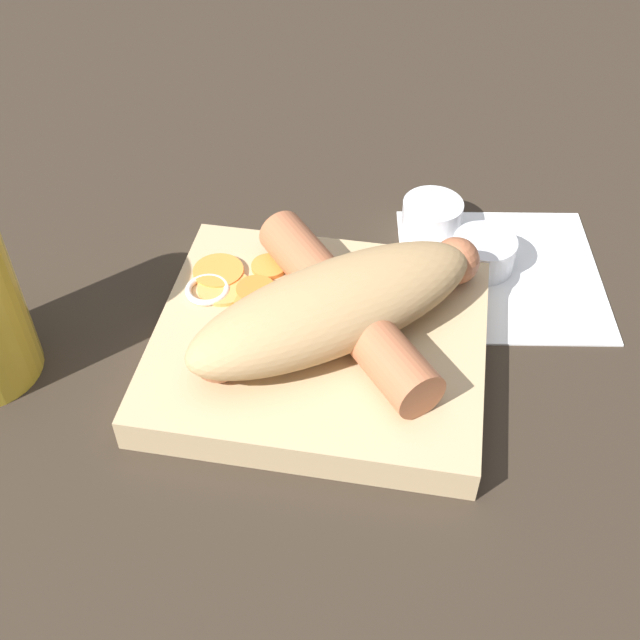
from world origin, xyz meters
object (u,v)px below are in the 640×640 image
(condiment_cup_near, at_px, (483,255))
(condiment_cup_far, at_px, (432,218))
(food_tray, at_px, (320,344))
(sausage, at_px, (344,306))
(bread_roll, at_px, (336,302))

(condiment_cup_near, relative_size, condiment_cup_far, 1.00)
(food_tray, bearing_deg, condiment_cup_near, 46.80)
(food_tray, relative_size, condiment_cup_far, 4.56)
(sausage, relative_size, condiment_cup_near, 3.62)
(bread_roll, bearing_deg, condiment_cup_near, 48.30)
(bread_roll, xyz_separation_m, sausage, (0.00, 0.00, -0.01))
(sausage, bearing_deg, bread_roll, -132.83)
(food_tray, xyz_separation_m, bread_roll, (0.01, 0.00, 0.03))
(food_tray, distance_m, sausage, 0.03)
(food_tray, distance_m, condiment_cup_near, 0.15)
(sausage, distance_m, condiment_cup_far, 0.15)
(bread_roll, relative_size, condiment_cup_near, 4.25)
(bread_roll, height_order, condiment_cup_far, bread_roll)
(bread_roll, distance_m, condiment_cup_near, 0.14)
(food_tray, bearing_deg, bread_roll, 25.76)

